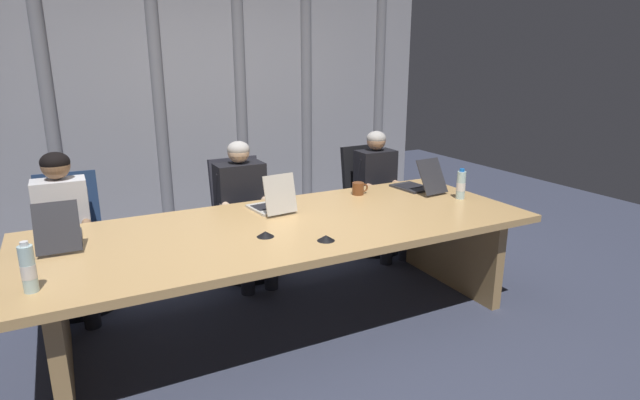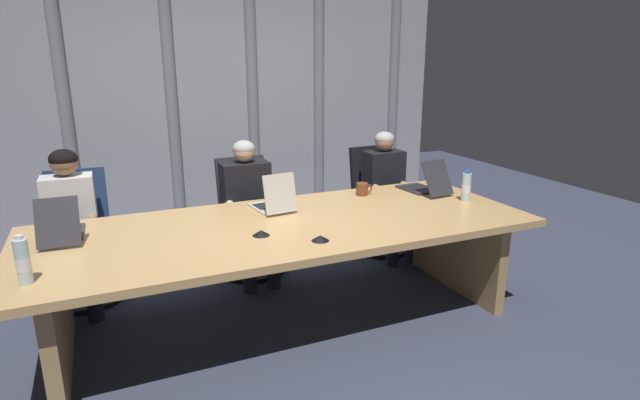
{
  "view_description": "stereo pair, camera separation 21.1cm",
  "coord_description": "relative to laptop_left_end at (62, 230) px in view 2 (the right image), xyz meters",
  "views": [
    {
      "loc": [
        -1.28,
        -2.96,
        1.8
      ],
      "look_at": [
        0.3,
        0.11,
        0.83
      ],
      "focal_mm": 28.32,
      "sensor_mm": 36.0,
      "label": 1
    },
    {
      "loc": [
        -1.09,
        -3.05,
        1.8
      ],
      "look_at": [
        0.3,
        0.11,
        0.83
      ],
      "focal_mm": 28.32,
      "sensor_mm": 36.0,
      "label": 2
    }
  ],
  "objects": [
    {
      "name": "ground_plane",
      "position": [
        1.37,
        -0.27,
        -0.78
      ],
      "size": [
        10.36,
        10.36,
        0.0
      ],
      "primitive_type": "plane",
      "color": "#383D51"
    },
    {
      "name": "conference_table",
      "position": [
        1.37,
        -0.27,
        -0.21
      ],
      "size": [
        3.36,
        1.29,
        0.73
      ],
      "color": "tan",
      "rests_on": "ground_plane"
    },
    {
      "name": "curtain_backdrop",
      "position": [
        1.36,
        1.96,
        0.61
      ],
      "size": [
        5.18,
        0.17,
        2.78
      ],
      "color": "#9999A0",
      "rests_on": "ground_plane"
    },
    {
      "name": "laptop_left_end",
      "position": [
        0.0,
        0.0,
        0.0
      ],
      "size": [
        0.25,
        0.46,
        0.29
      ],
      "rotation": [
        0.0,
        0.0,
        1.54
      ],
      "color": "#2D2D33",
      "rests_on": "conference_table"
    },
    {
      "name": "laptop_left_mid",
      "position": [
        1.38,
        0.05,
        0.0
      ],
      "size": [
        0.28,
        0.38,
        0.29
      ],
      "rotation": [
        0.0,
        0.0,
        1.69
      ],
      "color": "beige",
      "rests_on": "conference_table"
    },
    {
      "name": "laptop_center",
      "position": [
        2.7,
        0.05,
        -0.0
      ],
      "size": [
        0.28,
        0.48,
        0.28
      ],
      "rotation": [
        0.0,
        0.0,
        1.67
      ],
      "color": "#2D2D33",
      "rests_on": "conference_table"
    },
    {
      "name": "office_chair_left_end",
      "position": [
        0.06,
        0.74,
        -0.42
      ],
      "size": [
        0.6,
        0.6,
        0.98
      ],
      "rotation": [
        0.0,
        0.0,
        -1.61
      ],
      "color": "navy",
      "rests_on": "ground_plane"
    },
    {
      "name": "office_chair_left_mid",
      "position": [
        1.38,
        0.74,
        -0.42
      ],
      "size": [
        0.6,
        0.6,
        0.98
      ],
      "rotation": [
        0.0,
        0.0,
        -1.54
      ],
      "color": "#2D2D38",
      "rests_on": "ground_plane"
    },
    {
      "name": "office_chair_center",
      "position": [
        2.68,
        0.74,
        -0.42
      ],
      "size": [
        0.6,
        0.6,
        0.98
      ],
      "rotation": [
        0.0,
        0.0,
        -1.51
      ],
      "color": "black",
      "rests_on": "ground_plane"
    },
    {
      "name": "person_left_end",
      "position": [
        0.02,
        0.57,
        -0.12
      ],
      "size": [
        0.36,
        0.55,
        1.18
      ],
      "rotation": [
        0.0,
        0.0,
        -1.58
      ],
      "color": "silver",
      "rests_on": "ground_plane"
    },
    {
      "name": "person_left_mid",
      "position": [
        1.35,
        0.57,
        -0.13
      ],
      "size": [
        0.41,
        0.55,
        1.16
      ],
      "rotation": [
        0.0,
        0.0,
        -1.56
      ],
      "color": "black",
      "rests_on": "ground_plane"
    },
    {
      "name": "person_center",
      "position": [
        2.68,
        0.57,
        -0.14
      ],
      "size": [
        0.37,
        0.55,
        1.15
      ],
      "rotation": [
        0.0,
        0.0,
        -1.59
      ],
      "color": "black",
      "rests_on": "ground_plane"
    },
    {
      "name": "water_bottle_primary",
      "position": [
        2.83,
        -0.32,
        0.05
      ],
      "size": [
        0.07,
        0.07,
        0.24
      ],
      "color": "silver",
      "rests_on": "conference_table"
    },
    {
      "name": "water_bottle_secondary",
      "position": [
        -0.13,
        -0.65,
        0.06
      ],
      "size": [
        0.07,
        0.07,
        0.25
      ],
      "color": "silver",
      "rests_on": "conference_table"
    },
    {
      "name": "coffee_mug_near",
      "position": [
        2.18,
        0.16,
        -0.01
      ],
      "size": [
        0.14,
        0.09,
        0.1
      ],
      "color": "brown",
      "rests_on": "conference_table"
    },
    {
      "name": "conference_mic_left_side",
      "position": [
        1.44,
        -0.68,
        -0.04
      ],
      "size": [
        0.11,
        0.11,
        0.03
      ],
      "primitive_type": "cone",
      "color": "black",
      "rests_on": "conference_table"
    },
    {
      "name": "conference_mic_middle",
      "position": [
        1.14,
        -0.44,
        -0.04
      ],
      "size": [
        0.11,
        0.11,
        0.03
      ],
      "primitive_type": "cone",
      "color": "black",
      "rests_on": "conference_table"
    }
  ]
}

